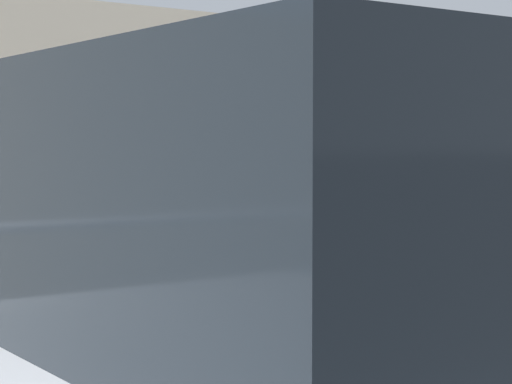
{
  "coord_description": "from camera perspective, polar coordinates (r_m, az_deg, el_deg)",
  "views": [
    {
      "loc": [
        -2.3,
        -2.7,
        1.58
      ],
      "look_at": [
        0.05,
        0.43,
        1.36
      ],
      "focal_mm": 64.66,
      "sensor_mm": 36.0,
      "label": 1
    }
  ],
  "objects": [
    {
      "name": "parking_meter",
      "position": [
        3.88,
        -3.27,
        -3.25
      ],
      "size": [
        0.16,
        0.17,
        1.42
      ],
      "rotation": [
        0.0,
        0.0,
        3.09
      ],
      "color": "slate",
      "rests_on": "sidewalk_curb"
    },
    {
      "name": "background_railing",
      "position": [
        5.5,
        -11.95,
        -4.43
      ],
      "size": [
        24.06,
        0.06,
        0.99
      ],
      "color": "gray",
      "rests_on": "sidewalk_curb"
    },
    {
      "name": "pedestrian_at_meter",
      "position": [
        4.38,
        3.29,
        -3.69
      ],
      "size": [
        0.59,
        0.68,
        1.62
      ],
      "rotation": [
        0.0,
        0.0,
        -2.88
      ],
      "color": "black",
      "rests_on": "sidewalk_curb"
    }
  ]
}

